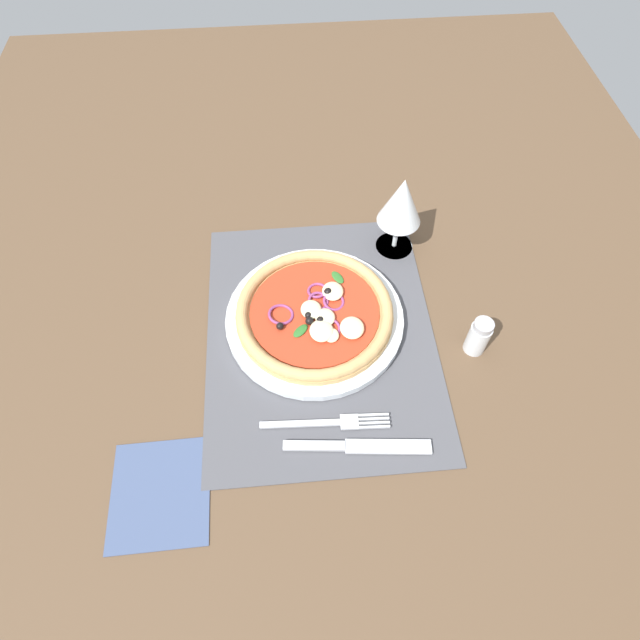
{
  "coord_description": "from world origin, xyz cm",
  "views": [
    {
      "loc": [
        43.52,
        -3.83,
        68.33
      ],
      "look_at": [
        -0.65,
        0.0,
        2.83
      ],
      "focal_mm": 29.3,
      "sensor_mm": 36.0,
      "label": 1
    }
  ],
  "objects_px": {
    "fork": "(332,423)",
    "napkin": "(160,493)",
    "pizza": "(315,312)",
    "wine_glass": "(401,203)",
    "plate": "(315,319)",
    "pepper_shaker": "(479,337)",
    "knife": "(359,446)"
  },
  "relations": [
    {
      "from": "pepper_shaker",
      "to": "napkin",
      "type": "bearing_deg",
      "value": -68.52
    },
    {
      "from": "plate",
      "to": "knife",
      "type": "bearing_deg",
      "value": 11.53
    },
    {
      "from": "pizza",
      "to": "pepper_shaker",
      "type": "xyz_separation_m",
      "value": [
        0.07,
        0.24,
        0.0
      ]
    },
    {
      "from": "plate",
      "to": "pepper_shaker",
      "type": "bearing_deg",
      "value": 74.14
    },
    {
      "from": "pizza",
      "to": "wine_glass",
      "type": "xyz_separation_m",
      "value": [
        -0.15,
        0.15,
        0.07
      ]
    },
    {
      "from": "plate",
      "to": "pizza",
      "type": "bearing_deg",
      "value": 52.58
    },
    {
      "from": "knife",
      "to": "napkin",
      "type": "relative_size",
      "value": 1.42
    },
    {
      "from": "plate",
      "to": "pepper_shaker",
      "type": "distance_m",
      "value": 0.25
    },
    {
      "from": "wine_glass",
      "to": "knife",
      "type": "bearing_deg",
      "value": -16.83
    },
    {
      "from": "napkin",
      "to": "pepper_shaker",
      "type": "bearing_deg",
      "value": 111.48
    },
    {
      "from": "knife",
      "to": "pepper_shaker",
      "type": "relative_size",
      "value": 2.99
    },
    {
      "from": "pizza",
      "to": "pepper_shaker",
      "type": "relative_size",
      "value": 3.62
    },
    {
      "from": "plate",
      "to": "wine_glass",
      "type": "bearing_deg",
      "value": 134.41
    },
    {
      "from": "wine_glass",
      "to": "napkin",
      "type": "relative_size",
      "value": 1.06
    },
    {
      "from": "plate",
      "to": "fork",
      "type": "bearing_deg",
      "value": 3.54
    },
    {
      "from": "knife",
      "to": "pizza",
      "type": "bearing_deg",
      "value": 106.79
    },
    {
      "from": "plate",
      "to": "pizza",
      "type": "distance_m",
      "value": 0.02
    },
    {
      "from": "fork",
      "to": "napkin",
      "type": "relative_size",
      "value": 1.28
    },
    {
      "from": "pizza",
      "to": "fork",
      "type": "height_order",
      "value": "pizza"
    },
    {
      "from": "plate",
      "to": "knife",
      "type": "distance_m",
      "value": 0.21
    },
    {
      "from": "pizza",
      "to": "plate",
      "type": "bearing_deg",
      "value": -127.42
    },
    {
      "from": "fork",
      "to": "plate",
      "type": "bearing_deg",
      "value": 96.21
    },
    {
      "from": "pizza",
      "to": "pepper_shaker",
      "type": "distance_m",
      "value": 0.25
    },
    {
      "from": "fork",
      "to": "napkin",
      "type": "height_order",
      "value": "fork"
    },
    {
      "from": "pizza",
      "to": "wine_glass",
      "type": "height_order",
      "value": "wine_glass"
    },
    {
      "from": "pizza",
      "to": "fork",
      "type": "xyz_separation_m",
      "value": [
        0.17,
        0.01,
        -0.02
      ]
    },
    {
      "from": "pizza",
      "to": "wine_glass",
      "type": "bearing_deg",
      "value": 134.71
    },
    {
      "from": "plate",
      "to": "pizza",
      "type": "height_order",
      "value": "pizza"
    },
    {
      "from": "wine_glass",
      "to": "pizza",
      "type": "bearing_deg",
      "value": -45.29
    },
    {
      "from": "plate",
      "to": "wine_glass",
      "type": "xyz_separation_m",
      "value": [
        -0.15,
        0.15,
        0.09
      ]
    },
    {
      "from": "wine_glass",
      "to": "napkin",
      "type": "bearing_deg",
      "value": -43.17
    },
    {
      "from": "knife",
      "to": "napkin",
      "type": "xyz_separation_m",
      "value": [
        0.04,
        -0.26,
        -0.0
      ]
    }
  ]
}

